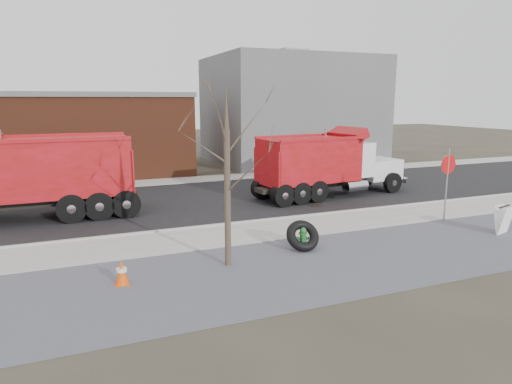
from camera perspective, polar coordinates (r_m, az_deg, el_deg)
name	(u,v)px	position (r m, az deg, el deg)	size (l,w,h in m)	color
ground	(287,231)	(17.02, 3.95, -4.89)	(120.00, 120.00, 0.00)	#383328
gravel_verge	(338,261)	(14.12, 10.27, -8.47)	(60.00, 5.00, 0.03)	gray
sidewalk	(285,229)	(17.23, 3.59, -4.58)	(60.00, 2.50, 0.06)	#9E9B93
curb	(271,220)	(18.36, 1.83, -3.48)	(60.00, 0.15, 0.11)	#9E9B93
road	(232,198)	(22.67, -3.05, -0.72)	(60.00, 9.40, 0.02)	black
far_sidewalk	(201,179)	(28.02, -6.88, 1.59)	(60.00, 2.00, 0.06)	#9E9B93
building_grey	(291,110)	(36.47, 4.34, 10.18)	(12.00, 10.00, 8.00)	slate
building_brick	(21,135)	(31.84, -27.28, 6.35)	(20.20, 8.20, 5.30)	brown
bare_tree	(227,154)	(12.79, -3.67, 4.76)	(3.20, 3.20, 5.20)	#382D23
fire_hydrant	(303,239)	(14.97, 5.89, -5.89)	(0.42, 0.41, 0.74)	#2C742D
truck_tire	(303,236)	(14.83, 5.85, -5.46)	(1.17, 1.02, 1.02)	black
stop_sign	(448,172)	(19.44, 22.83, 2.27)	(0.79, 0.09, 2.93)	gray
sandwich_board	(503,220)	(18.69, 28.50, -3.07)	(0.84, 0.65, 1.04)	white
traffic_cone_far	(122,273)	(12.60, -16.45, -9.66)	(0.36, 0.36, 0.68)	#FA5007
dump_truck_red_a	(326,162)	(23.03, 8.77, 3.67)	(8.45, 3.19, 3.38)	black
dump_truck_red_b	(32,174)	(20.25, -26.24, 2.06)	(8.83, 2.58, 3.72)	black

